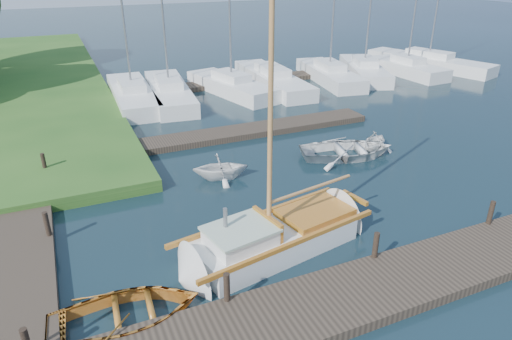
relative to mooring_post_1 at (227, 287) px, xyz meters
name	(u,v)px	position (x,y,z in m)	size (l,w,h in m)	color
ground	(256,199)	(3.00, 5.00, -0.70)	(160.00, 160.00, 0.00)	black
near_dock	(350,297)	(3.00, -1.00, -0.55)	(18.00, 2.20, 0.30)	#2F261E
left_dock	(17,216)	(-5.00, 7.00, -0.55)	(2.20, 18.00, 0.30)	#2F261E
far_dock	(240,132)	(5.00, 11.50, -0.55)	(14.00, 1.60, 0.30)	#2F261E
pontoon	(292,76)	(13.00, 21.00, -0.55)	(30.00, 1.60, 0.30)	#2F261E
mooring_post_1	(227,287)	(0.00, 0.00, 0.00)	(0.16, 0.16, 0.80)	black
mooring_post_2	(376,245)	(4.50, 0.00, 0.00)	(0.16, 0.16, 0.80)	black
mooring_post_3	(491,213)	(9.00, 0.00, 0.00)	(0.16, 0.16, 0.80)	black
mooring_post_4	(47,224)	(-4.00, 5.00, 0.00)	(0.16, 0.16, 0.80)	black
mooring_post_5	(44,163)	(-4.00, 10.00, 0.00)	(0.16, 0.16, 0.80)	black
sailboat	(278,238)	(2.38, 1.92, -0.36)	(7.39, 3.26, 9.83)	white
dinghy	(126,310)	(-2.39, 0.58, -0.33)	(2.57, 3.60, 0.75)	#976214
tender_b	(221,165)	(2.43, 7.21, -0.12)	(1.91, 2.21, 1.16)	white
tender_c	(347,148)	(8.33, 7.02, -0.27)	(2.96, 4.14, 0.86)	white
tender_d	(375,139)	(9.96, 7.19, -0.18)	(1.70, 1.97, 1.04)	white
marina_boat_0	(132,93)	(1.11, 19.45, -0.13)	(2.51, 8.70, 11.80)	white
marina_boat_1	(169,91)	(3.34, 19.18, -0.14)	(3.17, 9.08, 9.83)	white
marina_boat_2	(231,85)	(7.41, 18.95, -0.11)	(3.95, 8.02, 12.44)	white
marina_boat_3	(272,78)	(10.66, 19.55, -0.13)	(2.68, 9.73, 11.24)	white
marina_boat_4	(329,73)	(15.05, 19.20, -0.13)	(3.46, 8.32, 10.76)	white
marina_boat_5	(364,69)	(18.18, 19.34, -0.13)	(5.10, 8.27, 10.71)	white
marina_boat_6	(407,67)	(21.53, 18.54, -0.13)	(2.56, 6.83, 9.60)	white
marina_boat_7	(429,61)	(24.67, 19.65, -0.12)	(5.24, 10.39, 12.90)	white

